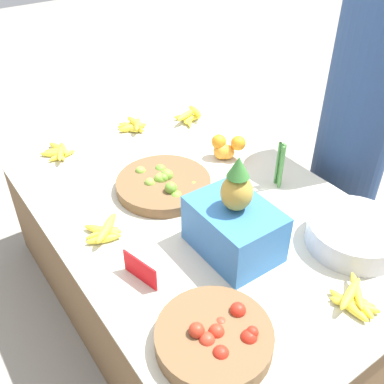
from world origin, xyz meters
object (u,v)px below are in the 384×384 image
metal_bowl (354,234)px  price_sign (140,270)px  lime_bowl (164,184)px  vendor_person (354,138)px  tomato_basket (214,337)px  produce_crate (234,224)px

metal_bowl → price_sign: metal_bowl is taller
lime_bowl → metal_bowl: 0.79m
lime_bowl → vendor_person: 0.93m
price_sign → vendor_person: vendor_person is taller
price_sign → vendor_person: size_ratio=0.10×
metal_bowl → vendor_person: vendor_person is taller
lime_bowl → tomato_basket: 0.79m
tomato_basket → produce_crate: (-0.28, 0.30, 0.09)m
tomato_basket → produce_crate: size_ratio=0.87×
tomato_basket → vendor_person: vendor_person is taller
tomato_basket → vendor_person: bearing=111.3°
metal_bowl → produce_crate: 0.45m
metal_bowl → price_sign: size_ratio=2.30×
vendor_person → produce_crate: bearing=-78.5°
lime_bowl → produce_crate: (0.46, 0.01, 0.09)m
vendor_person → price_sign: bearing=-84.6°
produce_crate → price_sign: bearing=-100.2°
price_sign → tomato_basket: bearing=-5.6°
lime_bowl → tomato_basket: (0.74, -0.29, 0.01)m
lime_bowl → price_sign: 0.52m
tomato_basket → price_sign: (-0.34, -0.05, 0.01)m
lime_bowl → produce_crate: 0.47m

